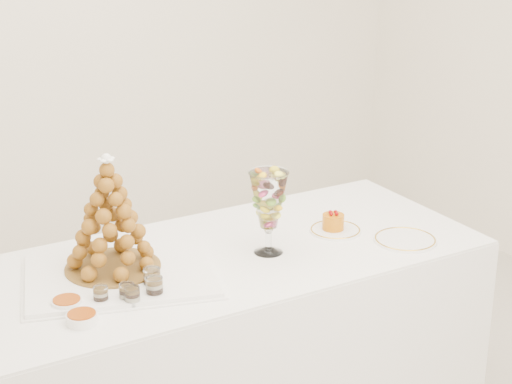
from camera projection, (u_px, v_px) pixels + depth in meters
buffet_table at (208, 354)px, 3.24m from camera, size 2.13×0.95×0.79m
lace_tray at (120, 276)px, 2.95m from camera, size 0.76×0.66×0.02m
macaron_vase at (269, 201)px, 3.09m from camera, size 0.14×0.14×0.31m
cake_plate at (335, 230)px, 3.35m from camera, size 0.20×0.20×0.01m
spare_plate at (405, 240)px, 3.26m from camera, size 0.24×0.24×0.01m
verrine_a at (101, 296)px, 2.76m from camera, size 0.06×0.06×0.07m
verrine_b at (127, 293)px, 2.77m from camera, size 0.06×0.06×0.07m
verrine_c at (152, 279)px, 2.86m from camera, size 0.07×0.07×0.08m
verrine_d at (132, 297)px, 2.75m from camera, size 0.06×0.06×0.07m
verrine_e at (154, 288)px, 2.80m from camera, size 0.06×0.06×0.08m
ramekin_back at (67, 304)px, 2.74m from camera, size 0.10×0.10×0.03m
ramekin_front at (82, 319)px, 2.65m from camera, size 0.10×0.10×0.03m
croquembouche at (110, 214)px, 2.91m from camera, size 0.34×0.34×0.42m
mousse_cake at (333, 222)px, 3.34m from camera, size 0.09×0.09×0.07m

